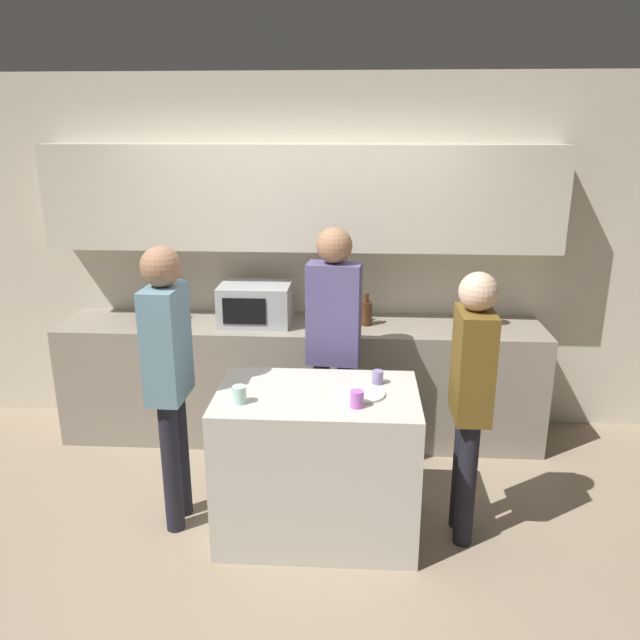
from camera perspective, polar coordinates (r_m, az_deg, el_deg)
ground_plane at (r=3.84m, az=-3.65°, el=-19.91°), size 14.00×14.00×0.00m
back_wall at (r=4.78m, az=-1.56°, el=7.86°), size 6.40×0.40×2.70m
back_counter at (r=4.82m, az=-1.73°, el=-5.50°), size 3.60×0.62×0.91m
kitchen_island at (r=3.73m, az=-0.24°, el=-12.90°), size 1.14×0.71×0.89m
microwave at (r=4.66m, az=-5.93°, el=1.46°), size 0.52×0.39×0.30m
toaster at (r=4.85m, az=-14.71°, el=0.89°), size 0.26×0.16×0.18m
potted_plant at (r=4.67m, az=14.39°, el=1.66°), size 0.14×0.14×0.39m
bottle_0 at (r=4.67m, az=1.70°, el=0.89°), size 0.07×0.07×0.25m
bottle_1 at (r=4.66m, az=3.11°, el=0.94°), size 0.08×0.08×0.27m
bottle_2 at (r=4.62m, az=4.27°, el=0.65°), size 0.09×0.09×0.24m
plate_on_island at (r=3.51m, az=3.83°, el=-6.71°), size 0.26×0.26×0.01m
cup_0 at (r=3.41m, az=-7.37°, el=-6.78°), size 0.08×0.08×0.10m
cup_1 at (r=3.65m, az=5.29°, el=-5.23°), size 0.07×0.07×0.08m
cup_2 at (r=3.35m, az=3.40°, el=-7.22°), size 0.07×0.07×0.09m
person_left at (r=3.65m, az=-13.69°, el=-4.07°), size 0.22×0.35×1.71m
person_center at (r=3.56m, az=13.64°, el=-6.02°), size 0.21×0.34×1.60m
person_right at (r=4.05m, az=1.26°, el=-1.25°), size 0.36×0.23×1.73m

